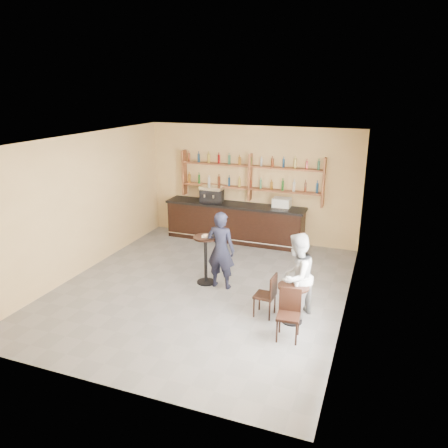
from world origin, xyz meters
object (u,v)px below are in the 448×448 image
(espresso_machine, at_px, (212,194))
(man_main, at_px, (221,250))
(bar_counter, at_px, (235,222))
(chair_west, at_px, (265,295))
(cafe_table, at_px, (293,304))
(pastry_case, at_px, (282,203))
(patron_second, at_px, (296,276))
(pedestal_table, at_px, (206,260))
(chair_south, at_px, (288,316))

(espresso_machine, distance_m, man_main, 3.29)
(bar_counter, bearing_deg, chair_west, -63.06)
(espresso_machine, xyz_separation_m, cafe_table, (3.18, -3.87, -0.93))
(espresso_machine, bearing_deg, pastry_case, -9.38)
(man_main, bearing_deg, patron_second, 158.56)
(bar_counter, height_order, man_main, man_main)
(espresso_machine, bearing_deg, cafe_table, -59.95)
(espresso_machine, distance_m, pedestal_table, 3.14)
(man_main, relative_size, chair_west, 2.01)
(bar_counter, bearing_deg, man_main, -76.41)
(bar_counter, xyz_separation_m, espresso_machine, (-0.69, 0.00, 0.76))
(bar_counter, relative_size, patron_second, 2.36)
(bar_counter, distance_m, espresso_machine, 1.03)
(patron_second, bearing_deg, chair_south, 22.07)
(espresso_machine, relative_size, pedestal_table, 0.58)
(pastry_case, xyz_separation_m, chair_west, (0.61, -3.82, -0.79))
(chair_west, distance_m, patron_second, 0.70)
(chair_south, xyz_separation_m, patron_second, (-0.05, 0.80, 0.39))
(bar_counter, distance_m, chair_south, 5.14)
(bar_counter, height_order, patron_second, patron_second)
(pedestal_table, xyz_separation_m, patron_second, (2.17, -0.80, 0.29))
(chair_west, relative_size, chair_south, 0.95)
(pedestal_table, xyz_separation_m, chair_south, (2.21, -1.59, -0.10))
(pastry_case, bearing_deg, pedestal_table, -112.34)
(bar_counter, bearing_deg, espresso_machine, 180.00)
(chair_south, bearing_deg, patron_second, 88.23)
(chair_south, bearing_deg, cafe_table, 89.53)
(pastry_case, relative_size, man_main, 0.28)
(man_main, bearing_deg, chair_south, 140.95)
(bar_counter, bearing_deg, pedestal_table, -83.53)
(bar_counter, distance_m, patron_second, 4.45)
(pedestal_table, bearing_deg, chair_south, -35.72)
(chair_west, bearing_deg, cafe_table, 88.45)
(cafe_table, bearing_deg, bar_counter, 122.78)
(chair_south, bearing_deg, chair_west, 127.48)
(bar_counter, relative_size, pastry_case, 8.24)
(espresso_machine, xyz_separation_m, pedestal_table, (1.02, -2.88, -0.75))
(pedestal_table, relative_size, chair_west, 1.28)
(espresso_machine, relative_size, chair_west, 0.74)
(espresso_machine, height_order, cafe_table, espresso_machine)
(bar_counter, distance_m, chair_west, 4.28)
(espresso_machine, xyz_separation_m, chair_west, (2.63, -3.82, -0.87))
(cafe_table, relative_size, patron_second, 0.44)
(patron_second, bearing_deg, chair_west, -56.58)
(patron_second, bearing_deg, espresso_machine, -120.47)
(bar_counter, xyz_separation_m, pedestal_table, (0.33, -2.88, 0.01))
(pedestal_table, distance_m, chair_west, 1.87)
(pastry_case, bearing_deg, patron_second, -75.55)
(man_main, xyz_separation_m, chair_south, (1.83, -1.52, -0.41))
(cafe_table, distance_m, chair_west, 0.56)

